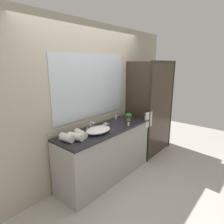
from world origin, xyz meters
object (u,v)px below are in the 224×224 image
at_px(amenity_bottle_conditioner, 128,124).
at_px(rolled_towel_far_edge, 81,134).
at_px(rolled_towel_near_edge, 67,138).
at_px(potted_plant, 129,116).
at_px(rolled_towel_middle, 76,137).
at_px(sink_basin, 98,130).
at_px(soap_dish, 105,124).
at_px(faucet, 91,127).
at_px(amenity_bottle_body_wash, 116,117).

xyz_separation_m(amenity_bottle_conditioner, rolled_towel_far_edge, (-0.88, 0.22, 0.01)).
bearing_deg(amenity_bottle_conditioner, rolled_towel_near_edge, 166.94).
distance_m(potted_plant, rolled_towel_far_edge, 1.15).
distance_m(rolled_towel_middle, rolled_towel_far_edge, 0.11).
bearing_deg(rolled_towel_near_edge, potted_plant, -2.59).
xyz_separation_m(sink_basin, amenity_bottle_conditioner, (0.57, -0.17, -0.00)).
bearing_deg(rolled_towel_far_edge, rolled_towel_near_edge, 172.39).
height_order(soap_dish, amenity_bottle_conditioner, amenity_bottle_conditioner).
height_order(sink_basin, potted_plant, potted_plant).
distance_m(rolled_towel_near_edge, rolled_towel_middle, 0.12).
relative_size(faucet, rolled_towel_middle, 0.75).
distance_m(rolled_towel_near_edge, rolled_towel_far_edge, 0.22).
bearing_deg(soap_dish, rolled_towel_far_edge, -169.18).
distance_m(amenity_bottle_conditioner, rolled_towel_far_edge, 0.90).
height_order(soap_dish, rolled_towel_far_edge, rolled_towel_far_edge).
relative_size(sink_basin, faucet, 2.60).
xyz_separation_m(faucet, amenity_bottle_conditioner, (0.57, -0.34, -0.00)).
bearing_deg(faucet, rolled_towel_far_edge, -159.45).
relative_size(sink_basin, rolled_towel_near_edge, 2.21).
xyz_separation_m(amenity_bottle_conditioner, rolled_towel_near_edge, (-1.10, 0.25, 0.01)).
relative_size(rolled_towel_near_edge, rolled_towel_far_edge, 0.89).
relative_size(amenity_bottle_body_wash, rolled_towel_middle, 0.42).
bearing_deg(rolled_towel_far_edge, sink_basin, -10.08).
bearing_deg(rolled_towel_far_edge, soap_dish, 10.82).
relative_size(amenity_bottle_conditioner, rolled_towel_near_edge, 0.45).
distance_m(soap_dish, rolled_towel_near_edge, 0.91).
distance_m(soap_dish, rolled_towel_middle, 0.81).
xyz_separation_m(sink_basin, soap_dish, (0.37, 0.19, -0.03)).
xyz_separation_m(soap_dish, rolled_towel_middle, (-0.79, -0.16, 0.04)).
relative_size(amenity_bottle_conditioner, rolled_towel_middle, 0.39).
height_order(rolled_towel_near_edge, rolled_towel_middle, rolled_towel_near_edge).
relative_size(sink_basin, amenity_bottle_conditioner, 4.95).
xyz_separation_m(amenity_bottle_body_wash, rolled_towel_far_edge, (-1.06, -0.20, 0.01)).
distance_m(amenity_bottle_body_wash, rolled_towel_near_edge, 1.29).
bearing_deg(amenity_bottle_body_wash, sink_basin, -160.89).
height_order(potted_plant, amenity_bottle_body_wash, potted_plant).
bearing_deg(amenity_bottle_body_wash, rolled_towel_middle, -168.86).
bearing_deg(amenity_bottle_body_wash, rolled_towel_far_edge, -169.07).
height_order(potted_plant, rolled_towel_far_edge, potted_plant).
height_order(amenity_bottle_conditioner, rolled_towel_near_edge, rolled_towel_near_edge).
relative_size(amenity_bottle_body_wash, rolled_towel_far_edge, 0.43).
bearing_deg(potted_plant, faucet, 169.95).
height_order(faucet, rolled_towel_far_edge, faucet).
bearing_deg(potted_plant, amenity_bottle_conditioner, -145.01).
distance_m(sink_basin, amenity_bottle_conditioner, 0.59).
bearing_deg(rolled_towel_middle, rolled_towel_near_edge, 153.44).
distance_m(potted_plant, soap_dish, 0.50).
distance_m(faucet, rolled_towel_middle, 0.44).
height_order(soap_dish, rolled_towel_middle, rolled_towel_middle).
xyz_separation_m(soap_dish, amenity_bottle_conditioner, (0.19, -0.36, 0.03)).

